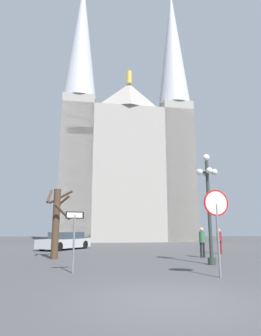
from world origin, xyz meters
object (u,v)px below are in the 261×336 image
pedestrian_standing (219,239)px  cathedral (125,155)px  stop_sign (217,214)px  one_way_arrow_sign (74,233)px  street_lamp (208,197)px  parked_car_near_silver (65,241)px  bare_tree (56,220)px  pedestrian_walking (202,239)px

pedestrian_standing → cathedral: bearing=104.9°
stop_sign → one_way_arrow_sign: bearing=166.4°
street_lamp → one_way_arrow_sign: bearing=-158.5°
street_lamp → parked_car_near_silver: size_ratio=1.04×
one_way_arrow_sign → pedestrian_standing: (8.19, 8.04, -0.47)m
street_lamp → parked_car_near_silver: street_lamp is taller
street_lamp → stop_sign: bearing=-103.9°
street_lamp → cathedral: bearing=96.7°
pedestrian_standing → parked_car_near_silver: bearing=157.3°
one_way_arrow_sign → street_lamp: 6.41m
cathedral → bare_tree: cathedral is taller
bare_tree → pedestrian_standing: 10.37m
one_way_arrow_sign → street_lamp: bearing=21.5°
cathedral → stop_sign: bearing=-85.7°
stop_sign → pedestrian_standing: size_ratio=1.83×
pedestrian_walking → bare_tree: bearing=-177.0°
parked_car_near_silver → pedestrian_walking: size_ratio=2.98×
parked_car_near_silver → pedestrian_standing: 11.52m
cathedral → pedestrian_walking: 25.86m
parked_car_near_silver → pedestrian_walking: 11.18m
street_lamp → pedestrian_walking: (0.55, 3.27, -1.99)m
parked_car_near_silver → pedestrian_walking: (8.78, -6.92, 0.35)m
cathedral → pedestrian_standing: cathedral is taller
street_lamp → bare_tree: size_ratio=1.35×
one_way_arrow_sign → bare_tree: 5.44m
one_way_arrow_sign → parked_car_near_silver: size_ratio=0.45×
bare_tree → parked_car_near_silver: (-0.73, 7.34, -1.39)m
cathedral → one_way_arrow_sign: size_ratio=17.48×
bare_tree → pedestrian_standing: bearing=16.4°
street_lamp → pedestrian_standing: bearing=67.3°
stop_sign → parked_car_near_silver: bearing=118.3°
cathedral → one_way_arrow_sign: (-2.68, -28.74, -10.42)m
parked_car_near_silver → cathedral: bearing=72.5°
bare_tree → street_lamp: bearing=-20.8°
stop_sign → bare_tree: bare_tree is taller
stop_sign → one_way_arrow_sign: 5.11m
stop_sign → parked_car_near_silver: (-7.37, 13.67, -1.41)m
parked_car_near_silver → one_way_arrow_sign: bearing=-78.9°
stop_sign → one_way_arrow_sign: stop_sign is taller
one_way_arrow_sign → pedestrian_walking: bearing=41.2°
stop_sign → street_lamp: 3.70m
cathedral → bare_tree: 25.94m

